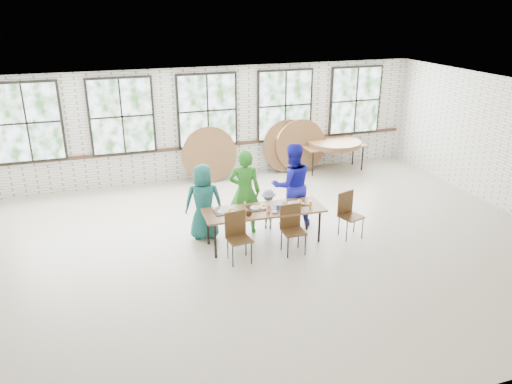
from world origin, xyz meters
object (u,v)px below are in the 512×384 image
chair_near_left (237,232)px  chair_near_right (292,225)px  storage_table (334,147)px  dining_table (264,212)px

chair_near_left → chair_near_right: size_ratio=1.00×
chair_near_right → storage_table: 5.19m
dining_table → chair_near_left: (-0.70, -0.47, -0.13)m
dining_table → storage_table: same height
storage_table → chair_near_left: bearing=-136.0°
chair_near_left → dining_table: bearing=28.6°
dining_table → storage_table: 5.07m
dining_table → storage_table: (3.43, 3.73, -0.00)m
dining_table → chair_near_right: size_ratio=2.56×
chair_near_right → storage_table: (3.03, 4.21, 0.13)m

